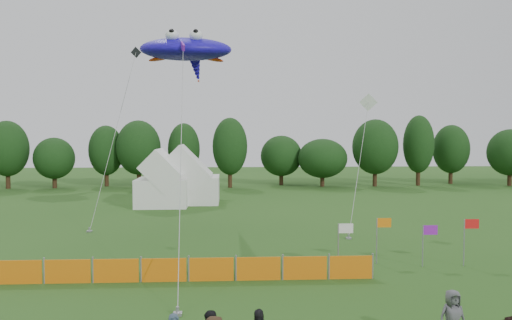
{
  "coord_description": "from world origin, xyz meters",
  "views": [
    {
      "loc": [
        -1.08,
        -14.02,
        6.25
      ],
      "look_at": [
        0.0,
        6.0,
        5.2
      ],
      "focal_mm": 35.0,
      "sensor_mm": 36.0,
      "label": 1
    }
  ],
  "objects": [
    {
      "name": "treeline",
      "position": [
        1.61,
        44.93,
        4.18
      ],
      "size": [
        104.57,
        8.78,
        8.36
      ],
      "color": "#382314",
      "rests_on": "ground"
    },
    {
      "name": "tent_left",
      "position": [
        -6.83,
        29.37,
        1.99
      ],
      "size": [
        4.46,
        4.46,
        3.93
      ],
      "color": "white",
      "rests_on": "ground"
    },
    {
      "name": "tent_right",
      "position": [
        -4.78,
        31.2,
        2.0
      ],
      "size": [
        5.63,
        4.5,
        3.97
      ],
      "color": "white",
      "rests_on": "ground"
    },
    {
      "name": "barrier_fence",
      "position": [
        -3.85,
        6.94,
        0.5
      ],
      "size": [
        17.9,
        0.06,
        1.0
      ],
      "color": "orange",
      "rests_on": "ground"
    },
    {
      "name": "flag_row",
      "position": [
        7.17,
        8.89,
        1.44
      ],
      "size": [
        6.73,
        0.72,
        2.23
      ],
      "color": "gray",
      "rests_on": "ground"
    },
    {
      "name": "spectator_e",
      "position": [
        5.46,
        0.03,
        0.84
      ],
      "size": [
        0.85,
        0.59,
        1.68
      ],
      "primitive_type": "imported",
      "rotation": [
        0.0,
        0.0,
        0.06
      ],
      "color": "#4F4E54",
      "rests_on": "ground"
    },
    {
      "name": "stingray_kite",
      "position": [
        -3.77,
        18.51,
        11.59
      ],
      "size": [
        5.87,
        22.98,
        12.66
      ],
      "color": "#200FD5",
      "rests_on": "ground"
    },
    {
      "name": "small_kite_white",
      "position": [
        7.91,
        18.92,
        6.18
      ],
      "size": [
        3.39,
        5.7,
        9.08
      ],
      "color": "white",
      "rests_on": "ground"
    },
    {
      "name": "small_kite_dark",
      "position": [
        -8.76,
        20.64,
        6.8
      ],
      "size": [
        2.76,
        4.99,
        12.54
      ],
      "color": "black",
      "rests_on": "ground"
    }
  ]
}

